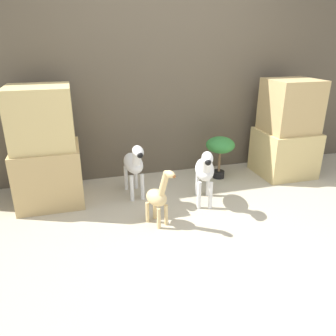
{
  "coord_description": "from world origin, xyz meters",
  "views": [
    {
      "loc": [
        -1.06,
        -2.14,
        1.59
      ],
      "look_at": [
        -0.19,
        0.89,
        0.34
      ],
      "focal_mm": 35.0,
      "sensor_mm": 36.0,
      "label": 1
    }
  ],
  "objects_px": {
    "zebra_left": "(134,163)",
    "potted_palm_front": "(220,147)",
    "giraffe_figurine": "(158,197)",
    "zebra_right": "(205,169)"
  },
  "relations": [
    {
      "from": "giraffe_figurine",
      "to": "potted_palm_front",
      "type": "bearing_deg",
      "value": 40.97
    },
    {
      "from": "giraffe_figurine",
      "to": "potted_palm_front",
      "type": "xyz_separation_m",
      "value": [
        0.98,
        0.85,
        0.11
      ]
    },
    {
      "from": "zebra_right",
      "to": "zebra_left",
      "type": "relative_size",
      "value": 1.0
    },
    {
      "from": "zebra_right",
      "to": "potted_palm_front",
      "type": "height_order",
      "value": "zebra_right"
    },
    {
      "from": "giraffe_figurine",
      "to": "potted_palm_front",
      "type": "relative_size",
      "value": 1.12
    },
    {
      "from": "zebra_right",
      "to": "giraffe_figurine",
      "type": "relative_size",
      "value": 1.08
    },
    {
      "from": "zebra_right",
      "to": "potted_palm_front",
      "type": "xyz_separation_m",
      "value": [
        0.43,
        0.58,
        0.01
      ]
    },
    {
      "from": "zebra_right",
      "to": "giraffe_figurine",
      "type": "distance_m",
      "value": 0.62
    },
    {
      "from": "zebra_left",
      "to": "potted_palm_front",
      "type": "xyz_separation_m",
      "value": [
        1.08,
        0.22,
        0.01
      ]
    },
    {
      "from": "zebra_left",
      "to": "potted_palm_front",
      "type": "height_order",
      "value": "zebra_left"
    }
  ]
}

